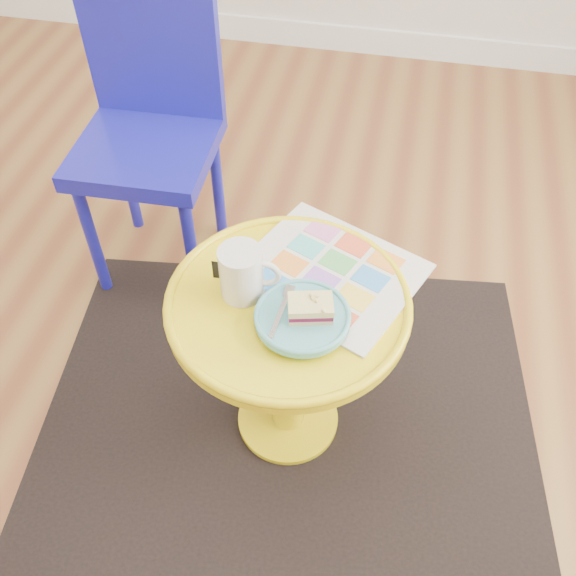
% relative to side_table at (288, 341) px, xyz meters
% --- Properties ---
extents(floor, '(4.00, 4.00, 0.00)m').
position_rel_side_table_xyz_m(floor, '(-0.49, 0.03, -0.36)').
color(floor, brown).
rests_on(floor, ground).
extents(rug, '(1.43, 1.25, 0.01)m').
position_rel_side_table_xyz_m(rug, '(-0.00, -0.00, -0.35)').
color(rug, black).
rests_on(rug, ground).
extents(side_table, '(0.52, 0.52, 0.49)m').
position_rel_side_table_xyz_m(side_table, '(0.00, 0.00, 0.00)').
color(side_table, yellow).
rests_on(side_table, ground).
extents(chair, '(0.39, 0.39, 0.86)m').
position_rel_side_table_xyz_m(chair, '(-0.52, 0.58, 0.14)').
color(chair, '#17179A').
rests_on(chair, ground).
extents(newspaper, '(0.46, 0.43, 0.01)m').
position_rel_side_table_xyz_m(newspaper, '(0.07, 0.10, 0.14)').
color(newspaper, silver).
rests_on(newspaper, side_table).
extents(mug, '(0.13, 0.09, 0.12)m').
position_rel_side_table_xyz_m(mug, '(-0.10, 0.00, 0.20)').
color(mug, silver).
rests_on(mug, side_table).
extents(plate, '(0.20, 0.20, 0.02)m').
position_rel_side_table_xyz_m(plate, '(0.04, -0.06, 0.16)').
color(plate, '#52A6AF').
rests_on(plate, newspaper).
extents(cake_slice, '(0.10, 0.08, 0.04)m').
position_rel_side_table_xyz_m(cake_slice, '(0.06, -0.05, 0.19)').
color(cake_slice, '#D3BC8C').
rests_on(cake_slice, plate).
extents(fork, '(0.03, 0.14, 0.00)m').
position_rel_side_table_xyz_m(fork, '(-0.00, -0.05, 0.17)').
color(fork, silver).
rests_on(fork, plate).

